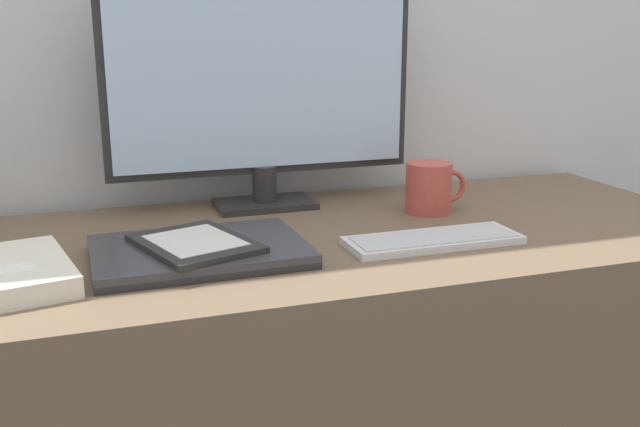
{
  "coord_description": "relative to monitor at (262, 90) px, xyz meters",
  "views": [
    {
      "loc": [
        -0.37,
        -0.85,
        1.08
      ],
      "look_at": [
        -0.03,
        0.14,
        0.8
      ],
      "focal_mm": 40.0,
      "sensor_mm": 36.0,
      "label": 1
    }
  ],
  "objects": [
    {
      "name": "laptop",
      "position": [
        -0.17,
        -0.27,
        -0.21
      ],
      "size": [
        0.32,
        0.22,
        0.02
      ],
      "color": "#232328",
      "rests_on": "desk"
    },
    {
      "name": "monitor",
      "position": [
        0.0,
        0.0,
        0.0
      ],
      "size": [
        0.58,
        0.11,
        0.41
      ],
      "color": "#262626",
      "rests_on": "desk"
    },
    {
      "name": "keyboard",
      "position": [
        0.19,
        -0.32,
        -0.21
      ],
      "size": [
        0.28,
        0.1,
        0.01
      ],
      "color": "silver",
      "rests_on": "desk"
    },
    {
      "name": "ereader",
      "position": [
        -0.18,
        -0.28,
        -0.2
      ],
      "size": [
        0.19,
        0.22,
        0.01
      ],
      "color": "black",
      "rests_on": "laptop"
    },
    {
      "name": "coffee_mug",
      "position": [
        0.28,
        -0.14,
        -0.18
      ],
      "size": [
        0.12,
        0.08,
        0.09
      ],
      "color": "#B7473D",
      "rests_on": "desk"
    }
  ]
}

